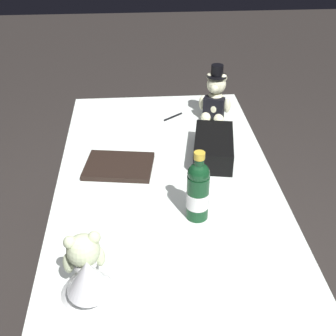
# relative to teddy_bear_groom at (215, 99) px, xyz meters

# --- Properties ---
(ground_plane) EXTENTS (12.00, 12.00, 0.00)m
(ground_plane) POSITION_rel_teddy_bear_groom_xyz_m (0.62, -0.29, -0.89)
(ground_plane) COLOR #2D2826
(reception_table) EXTENTS (1.83, 0.90, 0.78)m
(reception_table) POSITION_rel_teddy_bear_groom_xyz_m (0.62, -0.29, -0.50)
(reception_table) COLOR white
(reception_table) RESTS_ON ground_plane
(teddy_bear_groom) EXTENTS (0.16, 0.16, 0.28)m
(teddy_bear_groom) POSITION_rel_teddy_bear_groom_xyz_m (0.00, 0.00, 0.00)
(teddy_bear_groom) COLOR beige
(teddy_bear_groom) RESTS_ON reception_table
(teddy_bear_bride) EXTENTS (0.22, 0.17, 0.23)m
(teddy_bear_bride) POSITION_rel_teddy_bear_groom_xyz_m (1.15, -0.56, -0.01)
(teddy_bear_bride) COLOR white
(teddy_bear_bride) RESTS_ON reception_table
(champagne_bottle) EXTENTS (0.08, 0.08, 0.27)m
(champagne_bottle) POSITION_rel_teddy_bear_groom_xyz_m (0.80, -0.19, 0.01)
(champagne_bottle) COLOR #113C1E
(champagne_bottle) RESTS_ON reception_table
(signing_pen) EXTENTS (0.09, 0.11, 0.01)m
(signing_pen) POSITION_rel_teddy_bear_groom_xyz_m (-0.02, -0.21, -0.10)
(signing_pen) COLOR black
(signing_pen) RESTS_ON reception_table
(gift_case_black) EXTENTS (0.35, 0.22, 0.10)m
(gift_case_black) POSITION_rel_teddy_bear_groom_xyz_m (0.38, -0.07, -0.06)
(gift_case_black) COLOR black
(gift_case_black) RESTS_ON reception_table
(guestbook) EXTENTS (0.26, 0.32, 0.02)m
(guestbook) POSITION_rel_teddy_bear_groom_xyz_m (0.45, -0.49, -0.10)
(guestbook) COLOR black
(guestbook) RESTS_ON reception_table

